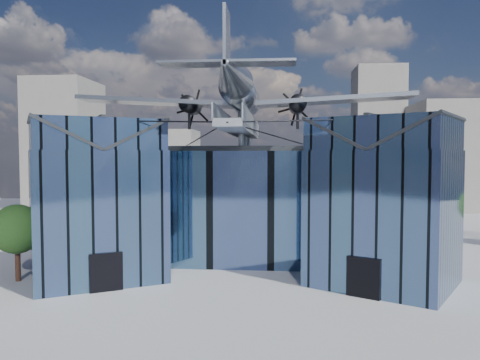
{
  "coord_description": "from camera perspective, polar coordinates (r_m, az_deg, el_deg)",
  "views": [
    {
      "loc": [
        3.07,
        -34.61,
        9.13
      ],
      "look_at": [
        0.0,
        2.0,
        7.2
      ],
      "focal_mm": 35.0,
      "sensor_mm": 36.0,
      "label": 1
    }
  ],
  "objects": [
    {
      "name": "tree_plaza_w",
      "position": [
        37.65,
        -25.54,
        -5.44
      ],
      "size": [
        4.2,
        4.2,
        5.6
      ],
      "rotation": [
        0.0,
        0.0,
        0.19
      ],
      "color": "#331E14",
      "rests_on": "ground"
    },
    {
      "name": "ground_plane",
      "position": [
        35.92,
        -0.27,
        -11.72
      ],
      "size": [
        120.0,
        120.0,
        0.0
      ],
      "primitive_type": "plane",
      "color": "gray"
    },
    {
      "name": "bg_towers",
      "position": [
        85.12,
        3.71,
        3.59
      ],
      "size": [
        77.0,
        24.5,
        26.0
      ],
      "color": "gray",
      "rests_on": "ground"
    },
    {
      "name": "museum",
      "position": [
        40.7,
        0.45,
        -2.06
      ],
      "size": [
        32.88,
        24.5,
        17.6
      ],
      "color": "#44618B",
      "rests_on": "ground"
    }
  ]
}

